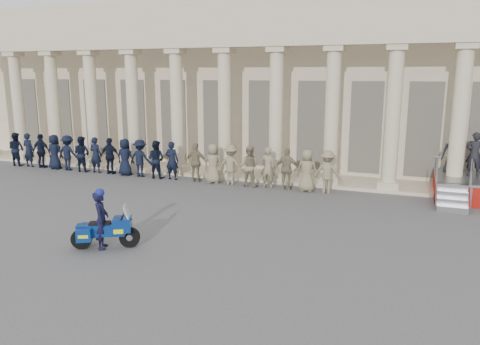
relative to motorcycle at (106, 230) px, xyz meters
name	(u,v)px	position (x,y,z in m)	size (l,w,h in m)	color
ground	(169,230)	(0.93, 2.13, -0.56)	(90.00, 90.00, 0.00)	#4B4B4E
building	(287,83)	(0.93, 16.87, 3.96)	(40.00, 12.50, 9.00)	#C4B493
officer_rank	(155,159)	(-3.60, 8.83, 0.38)	(18.52, 0.71, 1.88)	black
motorcycle	(106,230)	(0.00, 0.00, 0.00)	(1.86, 1.27, 1.29)	black
rider	(101,219)	(-0.10, -0.05, 0.35)	(0.66, 0.76, 1.84)	black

